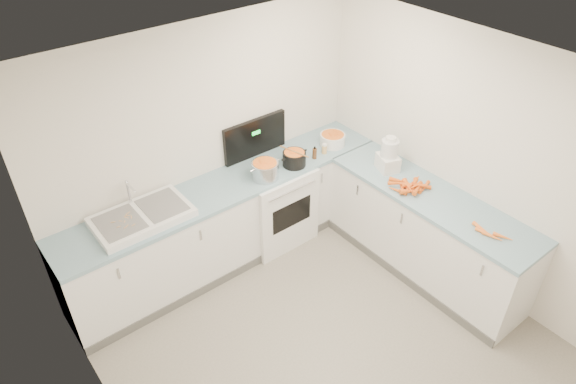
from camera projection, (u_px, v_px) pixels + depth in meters
floor at (339, 357)px, 4.55m from camera, size 3.50×4.00×0.00m
ceiling at (363, 99)px, 3.09m from camera, size 3.50×4.00×0.00m
wall_back at (208, 145)px, 5.09m from camera, size 3.50×0.00×2.50m
wall_left at (128, 382)px, 2.94m from camera, size 0.00×4.00×2.50m
wall_right at (486, 172)px, 4.70m from camera, size 0.00×4.00×2.50m
counter_back at (230, 221)px, 5.36m from camera, size 3.50×0.62×0.94m
counter_right at (426, 233)px, 5.20m from camera, size 0.62×2.20×0.94m
stove at (273, 202)px, 5.62m from camera, size 0.76×0.65×1.36m
sink at (142, 217)px, 4.60m from camera, size 0.86×0.52×0.31m
steel_pot at (265, 171)px, 5.13m from camera, size 0.29×0.29×0.20m
black_pot at (294, 160)px, 5.32m from camera, size 0.26×0.26×0.17m
wooden_spoon at (294, 152)px, 5.27m from camera, size 0.10×0.36×0.02m
mixing_bowl at (332, 140)px, 5.66m from camera, size 0.34×0.34×0.13m
extract_bottle at (315, 154)px, 5.43m from camera, size 0.05×0.05×0.12m
spice_jar at (324, 149)px, 5.53m from camera, size 0.06×0.06×0.10m
food_processor at (389, 156)px, 5.20m from camera, size 0.25×0.28×0.38m
carrot_pile at (410, 186)px, 4.99m from camera, size 0.41×0.38×0.09m
peeled_carrots at (490, 234)px, 4.44m from camera, size 0.15×0.36×0.04m
peelings at (124, 221)px, 4.49m from camera, size 0.20×0.20×0.01m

